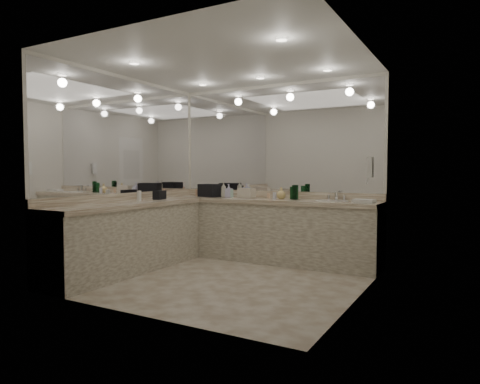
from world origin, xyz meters
The scene contains 33 objects.
floor centered at (0.00, 0.00, 0.00)m, with size 3.20×3.20×0.00m, color beige.
ceiling centered at (0.00, 0.00, 2.60)m, with size 3.20×3.20×0.00m, color white.
wall_back centered at (0.00, 1.50, 1.30)m, with size 3.20×0.02×2.60m, color silver.
wall_left centered at (-1.60, 0.00, 1.30)m, with size 0.02×3.00×2.60m, color silver.
wall_right centered at (1.60, 0.00, 1.30)m, with size 0.02×3.00×2.60m, color silver.
vanity_back_base centered at (0.00, 1.20, 0.42)m, with size 3.20×0.60×0.84m, color beige.
vanity_back_top centered at (0.00, 1.19, 0.87)m, with size 3.20×0.64×0.06m, color beige.
vanity_left_base centered at (-1.30, -0.30, 0.42)m, with size 0.60×2.40×0.84m, color beige.
vanity_left_top centered at (-1.29, -0.30, 0.87)m, with size 0.64×2.42×0.06m, color beige.
backsplash_back centered at (0.00, 1.48, 0.95)m, with size 3.20×0.04×0.10m, color beige.
backsplash_left centered at (-1.58, 0.00, 0.95)m, with size 0.04×3.00×0.10m, color beige.
mirror_back centered at (0.00, 1.49, 1.77)m, with size 3.12×0.01×1.55m, color white.
mirror_left centered at (-1.59, 0.00, 1.77)m, with size 0.01×2.92×1.55m, color white.
sink centered at (0.95, 1.20, 0.90)m, with size 0.44×0.44×0.03m, color white.
faucet centered at (0.95, 1.41, 0.97)m, with size 0.24×0.16×0.14m, color silver.
wall_phone centered at (1.56, 0.70, 1.35)m, with size 0.06×0.10×0.24m, color white.
door centered at (1.59, -0.50, 1.05)m, with size 0.02×0.82×2.10m, color white.
black_toiletry_bag centered at (-0.98, 1.18, 1.00)m, with size 0.34×0.21×0.19m, color black.
black_bag_spill centered at (-1.30, 0.36, 0.96)m, with size 0.11×0.23×0.13m, color black.
cream_cosmetic_case centered at (-0.36, 1.23, 0.97)m, with size 0.24×0.15×0.14m, color beige.
hand_towel centered at (1.39, 1.15, 0.92)m, with size 0.27×0.18×0.04m, color white.
lotion_left centered at (-1.30, -0.06, 0.97)m, with size 0.06×0.06×0.14m, color white.
soap_bottle_a centered at (-0.77, 1.24, 1.02)m, with size 0.09×0.09×0.23m, color beige.
soap_bottle_b centered at (-0.66, 1.20, 1.00)m, with size 0.09×0.09×0.20m, color silver.
soap_bottle_c centered at (0.19, 1.26, 0.98)m, with size 0.13×0.13×0.17m, color #F1D180.
green_bottle_0 centered at (0.36, 1.27, 0.99)m, with size 0.07×0.07×0.18m, color #145527.
green_bottle_1 centered at (0.40, 1.23, 1.00)m, with size 0.06×0.06×0.20m, color #145527.
green_bottle_2 centered at (0.41, 1.25, 1.00)m, with size 0.07×0.07×0.21m, color #145527.
amenity_bottle_0 centered at (-1.26, 1.21, 0.96)m, with size 0.04×0.04×0.11m, color #E0B28C.
amenity_bottle_1 centered at (-0.60, 1.20, 0.96)m, with size 0.06×0.06×0.13m, color silver.
amenity_bottle_2 centered at (-0.04, 1.31, 0.94)m, with size 0.05×0.05×0.08m, color #E0B28C.
amenity_bottle_3 centered at (0.14, 1.14, 0.95)m, with size 0.05×0.05×0.10m, color silver.
amenity_bottle_4 centered at (-0.32, 1.25, 0.96)m, with size 0.04×0.04×0.11m, color #F2D84C.
Camera 1 is at (2.65, -4.38, 1.32)m, focal length 32.00 mm.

